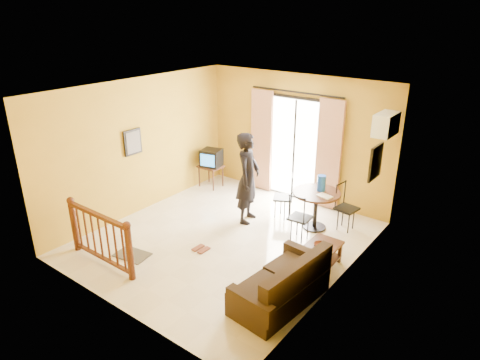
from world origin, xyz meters
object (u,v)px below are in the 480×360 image
Objects in this scene: coffee_table at (319,255)px; standing_person at (248,178)px; television at (211,158)px; dining_table at (316,200)px; sofa at (283,287)px.

coffee_table is 0.49× the size of standing_person.
television is at bearing 156.37° from coffee_table.
coffee_table is (0.73, -1.26, -0.34)m from dining_table.
dining_table is 0.54× the size of sofa.
dining_table is (2.99, -0.37, -0.13)m from television.
television is 3.01m from dining_table.
standing_person is at bearing 142.65° from sofa.
dining_table is at bearing 120.14° from coffee_table.
standing_person is at bearing -156.88° from dining_table.
sofa is at bearing -72.95° from dining_table.
dining_table is 1.02× the size of coffee_table.
standing_person is (-1.25, -0.53, 0.32)m from dining_table.
television is 4.09m from coffee_table.
standing_person reaches higher than television.
dining_table is at bearing -83.92° from standing_person.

